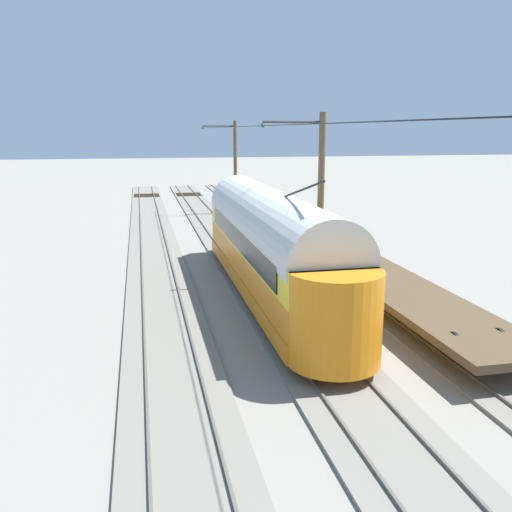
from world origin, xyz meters
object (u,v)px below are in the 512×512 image
object	(u,v)px
vintage_streetcar	(270,242)
flatcar_adjacent	(397,287)
catenary_pole_foreground	(234,166)
catenary_pole_mid_near	(319,198)

from	to	relation	value
vintage_streetcar	flatcar_adjacent	bearing A→B (deg)	149.20
vintage_streetcar	catenary_pole_foreground	bearing A→B (deg)	-96.27
catenary_pole_foreground	catenary_pole_mid_near	size ratio (longest dim) A/B	1.00
catenary_pole_foreground	flatcar_adjacent	bearing A→B (deg)	94.21
vintage_streetcar	catenary_pole_mid_near	distance (m)	3.16
vintage_streetcar	flatcar_adjacent	xyz separation A→B (m)	(-4.26, 2.54, -1.40)
flatcar_adjacent	catenary_pole_foreground	size ratio (longest dim) A/B	1.91
catenary_pole_mid_near	vintage_streetcar	bearing A→B (deg)	28.29
vintage_streetcar	catenary_pole_mid_near	bearing A→B (deg)	-151.71
catenary_pole_foreground	catenary_pole_mid_near	world-z (taller)	same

